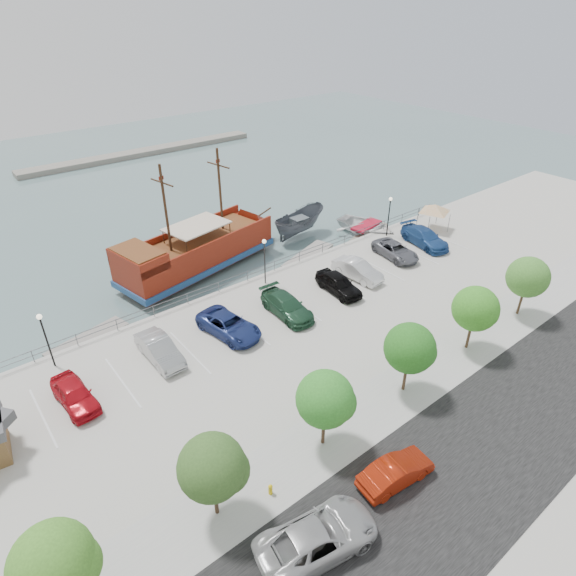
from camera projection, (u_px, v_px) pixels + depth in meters
ground at (313, 326)px, 38.94m from camera, size 160.00×160.00×0.00m
street at (495, 439)px, 27.71m from camera, size 100.00×8.00×0.04m
sidewalk at (413, 383)px, 31.72m from camera, size 100.00×4.00×0.05m
seawall_railing at (257, 272)px, 43.37m from camera, size 50.00×0.06×1.00m
far_shore at (143, 152)px, 80.86m from camera, size 40.00×3.00×0.80m
pirate_ship at (208, 247)px, 46.77m from camera, size 18.70×8.38×11.60m
patrol_boat at (299, 225)px, 52.68m from camera, size 7.50×3.76×2.77m
speedboat at (366, 229)px, 53.51m from camera, size 6.15×7.70×1.43m
dock_west at (88, 340)px, 37.03m from camera, size 6.58×3.23×0.36m
dock_mid at (308, 256)px, 48.89m from camera, size 7.33×4.14×0.40m
dock_east at (369, 233)px, 53.66m from camera, size 6.80×4.00×0.37m
canopy_tent at (436, 205)px, 51.31m from camera, size 5.11×5.11×3.24m
street_van at (318, 537)px, 21.82m from camera, size 6.21×3.62×1.62m
street_sedan at (396, 472)px, 24.95m from camera, size 4.44×1.98×1.42m
fire_hydrant at (270, 489)px, 24.46m from camera, size 0.23×0.23×0.67m
lamp_post_left at (44, 331)px, 31.68m from camera, size 0.36×0.36×4.28m
lamp_post_mid at (265, 254)px, 41.25m from camera, size 0.36×0.36×4.28m
lamp_post_right at (389, 210)px, 49.75m from camera, size 0.36×0.36×4.28m
tree_a at (57, 563)px, 18.35m from camera, size 3.30×3.20×5.00m
tree_b at (215, 468)px, 22.07m from camera, size 3.30×3.20×5.00m
tree_c at (328, 400)px, 25.79m from camera, size 3.30×3.20×5.00m
tree_d at (412, 349)px, 29.52m from camera, size 3.30×3.20×5.00m
tree_e at (477, 310)px, 33.24m from camera, size 3.30×3.20×5.00m
tree_f at (529, 278)px, 36.96m from camera, size 3.30×3.20×5.00m
parked_car_a at (75, 395)px, 29.71m from camera, size 2.13×4.61×1.53m
parked_car_b at (160, 350)px, 33.43m from camera, size 1.79×4.90×1.60m
parked_car_c at (229, 325)px, 35.98m from camera, size 3.40×5.82×1.52m
parked_car_d at (287, 306)px, 38.18m from camera, size 2.42×5.49×1.57m
parked_car_e at (339, 284)px, 41.08m from camera, size 2.31×4.95×1.64m
parked_car_f at (357, 270)px, 43.16m from camera, size 2.12×5.05×1.62m
parked_car_g at (395, 251)px, 46.66m from camera, size 3.08×5.42×1.43m
parked_car_h at (425, 237)px, 48.92m from camera, size 3.38×6.10×1.67m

